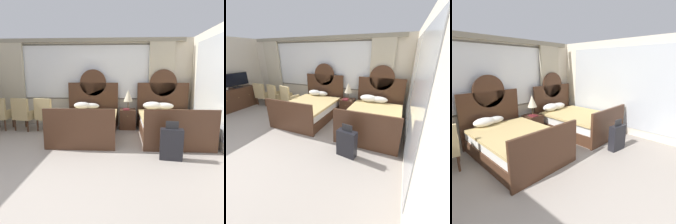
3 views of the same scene
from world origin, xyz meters
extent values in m
plane|color=#9E9389|center=(0.00, 0.00, 0.00)|extent=(24.00, 24.00, 0.00)
cube|color=beige|center=(0.00, 4.30, 1.35)|extent=(6.52, 0.07, 2.70)
cube|color=#605B52|center=(0.00, 4.25, 1.68)|extent=(4.29, 0.02, 1.69)
cube|color=white|center=(0.00, 4.25, 1.68)|extent=(4.21, 0.02, 1.61)
cube|color=#C1B79E|center=(-2.33, 4.16, 1.30)|extent=(0.75, 0.08, 2.60)
cube|color=#C1B79E|center=(2.33, 4.16, 1.30)|extent=(0.75, 0.08, 2.60)
cube|color=gray|center=(0.00, 4.16, 2.62)|extent=(6.00, 0.10, 0.12)
cube|color=#B2B7BC|center=(3.25, 2.13, 1.35)|extent=(0.01, 3.40, 2.27)
cube|color=#472B1C|center=(0.25, 3.01, 0.15)|extent=(1.46, 2.10, 0.30)
cube|color=white|center=(0.25, 3.01, 0.41)|extent=(1.40, 2.00, 0.22)
cube|color=tan|center=(0.25, 2.93, 0.55)|extent=(1.50, 1.90, 0.06)
cube|color=#472B1C|center=(0.25, 4.09, 0.68)|extent=(1.54, 0.06, 1.36)
cylinder|color=#472B1C|center=(0.25, 4.09, 1.36)|extent=(0.80, 0.06, 0.80)
cube|color=#472B1C|center=(0.25, 1.93, 0.45)|extent=(1.54, 0.06, 0.91)
ellipsoid|color=white|center=(-0.06, 3.82, 0.69)|extent=(0.51, 0.31, 0.20)
ellipsoid|color=white|center=(0.23, 3.88, 0.67)|extent=(0.46, 0.24, 0.17)
cube|color=#472B1C|center=(2.38, 3.01, 0.15)|extent=(1.46, 2.10, 0.30)
cube|color=white|center=(2.38, 3.01, 0.41)|extent=(1.40, 2.00, 0.22)
cube|color=tan|center=(2.38, 2.93, 0.55)|extent=(1.50, 1.90, 0.06)
cube|color=#472B1C|center=(2.38, 4.09, 0.68)|extent=(1.54, 0.06, 1.36)
cylinder|color=#472B1C|center=(2.38, 4.09, 1.36)|extent=(0.80, 0.06, 0.80)
cube|color=#472B1C|center=(2.38, 1.93, 0.45)|extent=(1.54, 0.06, 0.91)
ellipsoid|color=white|center=(2.04, 3.82, 0.70)|extent=(0.57, 0.34, 0.23)
ellipsoid|color=white|center=(2.38, 3.84, 0.68)|extent=(0.57, 0.29, 0.20)
cube|color=#472B1C|center=(1.31, 3.80, 0.29)|extent=(0.47, 0.47, 0.58)
sphere|color=tan|center=(1.31, 3.55, 0.42)|extent=(0.02, 0.02, 0.02)
cylinder|color=brown|center=(1.32, 3.80, 0.59)|extent=(0.14, 0.14, 0.02)
cylinder|color=brown|center=(1.32, 3.80, 0.71)|extent=(0.03, 0.03, 0.22)
cone|color=beige|center=(1.32, 3.80, 0.99)|extent=(0.27, 0.27, 0.34)
cube|color=maroon|center=(1.27, 3.71, 0.60)|extent=(0.18, 0.26, 0.03)
cube|color=tan|center=(-1.00, 3.51, 0.38)|extent=(0.66, 0.66, 0.10)
cube|color=tan|center=(-1.07, 3.29, 0.69)|extent=(0.54, 0.22, 0.52)
cube|color=tan|center=(-0.77, 3.44, 0.51)|extent=(0.19, 0.48, 0.16)
cube|color=tan|center=(-1.24, 3.57, 0.51)|extent=(0.19, 0.48, 0.16)
cylinder|color=#472B1C|center=(-0.73, 3.66, 0.16)|extent=(0.04, 0.04, 0.33)
cylinder|color=#472B1C|center=(-1.16, 3.78, 0.16)|extent=(0.04, 0.04, 0.33)
cylinder|color=#472B1C|center=(-0.85, 3.24, 0.16)|extent=(0.04, 0.04, 0.33)
cylinder|color=#472B1C|center=(-1.27, 3.36, 0.16)|extent=(0.04, 0.04, 0.33)
cube|color=tan|center=(-1.67, 3.51, 0.38)|extent=(0.66, 0.66, 0.10)
cube|color=tan|center=(-1.72, 3.29, 0.69)|extent=(0.54, 0.21, 0.52)
cube|color=tan|center=(-1.44, 3.45, 0.51)|extent=(0.18, 0.48, 0.16)
cube|color=tan|center=(-1.90, 3.57, 0.51)|extent=(0.18, 0.48, 0.16)
cylinder|color=#472B1C|center=(-1.40, 3.67, 0.16)|extent=(0.04, 0.04, 0.33)
cylinder|color=#472B1C|center=(-1.82, 3.78, 0.16)|extent=(0.04, 0.04, 0.33)
cylinder|color=#472B1C|center=(-1.51, 3.24, 0.16)|extent=(0.04, 0.04, 0.33)
cylinder|color=#472B1C|center=(-1.93, 3.35, 0.16)|extent=(0.04, 0.04, 0.33)
cube|color=tan|center=(-2.42, 3.51, 0.38)|extent=(0.55, 0.55, 0.10)
cube|color=tan|center=(-2.18, 3.51, 0.51)|extent=(0.07, 0.49, 0.16)
cylinder|color=#472B1C|center=(-2.20, 3.73, 0.16)|extent=(0.04, 0.04, 0.33)
cylinder|color=#472B1C|center=(-2.20, 3.29, 0.16)|extent=(0.04, 0.04, 0.33)
cube|color=black|center=(2.10, 1.53, 0.30)|extent=(0.44, 0.24, 0.60)
cube|color=#232326|center=(2.10, 1.53, 0.68)|extent=(0.23, 0.05, 0.15)
cylinder|color=black|center=(1.93, 1.56, 0.03)|extent=(0.05, 0.03, 0.05)
cylinder|color=black|center=(2.27, 1.51, 0.03)|extent=(0.05, 0.03, 0.05)
camera|label=1|loc=(1.18, -2.27, 1.62)|focal=33.07mm
camera|label=2|loc=(3.01, -1.09, 2.12)|focal=24.15mm
camera|label=3|loc=(-1.72, -0.37, 1.98)|focal=29.25mm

